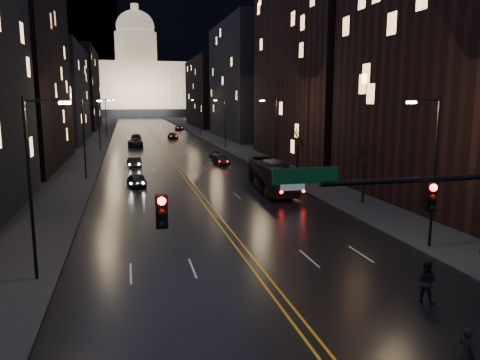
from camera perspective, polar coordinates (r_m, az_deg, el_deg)
road at (r=143.99m, az=-11.05°, el=6.09°), size 20.00×320.00×0.02m
sidewalk_left at (r=144.05m, az=-16.65°, el=5.89°), size 8.00×320.00×0.16m
sidewalk_right at (r=145.29m, az=-5.50°, el=6.28°), size 8.00×320.00×0.16m
center_line at (r=143.99m, az=-11.05°, el=6.09°), size 0.62×320.00×0.01m
building_left_mid at (r=69.33m, az=-26.41°, el=13.05°), size 12.00×30.00×28.00m
building_left_far at (r=106.59m, az=-21.76°, el=9.72°), size 12.00×34.00×20.00m
building_left_dist at (r=154.30m, az=-19.32°, el=10.42°), size 12.00×40.00×24.00m
building_right_near at (r=43.45m, az=26.29°, el=12.96°), size 12.00×26.00×24.00m
building_right_tall at (r=69.97m, az=10.15°, el=17.98°), size 12.00×30.00×38.00m
building_right_mid at (r=109.15m, az=1.01°, el=11.96°), size 12.00×34.00×26.00m
building_right_dist at (r=156.02m, az=-3.51°, el=10.56°), size 12.00×40.00×22.00m
mountain_ridge at (r=400.26m, az=-7.11°, el=17.78°), size 520.00×60.00×130.00m
capitol at (r=263.79m, az=-12.41°, el=11.37°), size 90.00×50.00×58.50m
streetlamp_right_near at (r=29.43m, az=22.38°, el=1.69°), size 2.13×0.25×9.00m
streetlamp_left_near at (r=24.28m, az=-23.86°, el=0.01°), size 2.13×0.25×9.00m
streetlamp_right_mid at (r=56.40m, az=4.26°, el=5.93°), size 2.13×0.25×9.00m
streetlamp_left_mid at (r=53.89m, az=-18.31°, el=5.29°), size 2.13×0.25×9.00m
streetlamp_right_far at (r=85.42m, az=-1.94°, el=7.25°), size 2.13×0.25×9.00m
streetlamp_left_far at (r=83.78m, az=-16.69°, el=6.80°), size 2.13×0.25×9.00m
streetlamp_right_dist at (r=114.94m, az=-4.99°, el=7.87°), size 2.13×0.25×9.00m
streetlamp_left_dist at (r=113.73m, az=-15.92°, el=7.52°), size 2.13×0.25×9.00m
tree_right_mid at (r=40.75m, az=14.97°, el=3.36°), size 2.40×2.40×6.65m
tree_right_far at (r=55.28m, az=7.05°, el=5.23°), size 2.40×2.40×6.65m
bus at (r=45.66m, az=3.87°, el=0.51°), size 3.18×10.95×3.01m
oncoming_car_a at (r=49.33m, az=-12.49°, el=0.06°), size 2.14×4.36×1.43m
oncoming_car_b at (r=63.22m, az=-12.79°, el=2.13°), size 1.92×4.38×1.40m
oncoming_car_c at (r=90.64m, az=-12.65°, el=4.47°), size 2.79×5.95×1.65m
oncoming_car_d at (r=103.63m, az=-12.54°, el=5.09°), size 2.35×5.47×1.57m
receding_car_a at (r=64.15m, az=-2.39°, el=2.46°), size 1.94×4.26×1.36m
receding_car_b at (r=71.01m, az=-3.02°, el=3.13°), size 1.53×3.76×1.28m
receding_car_c at (r=108.40m, az=-8.20°, el=5.36°), size 2.23×4.80×1.36m
receding_car_d at (r=139.29m, az=-7.44°, el=6.34°), size 2.34×4.90×1.35m
pedestrian_a at (r=17.34m, az=25.87°, el=-18.54°), size 0.44×0.66×1.81m
pedestrian_b at (r=22.51m, az=21.69°, el=-11.42°), size 1.02×1.05×1.95m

